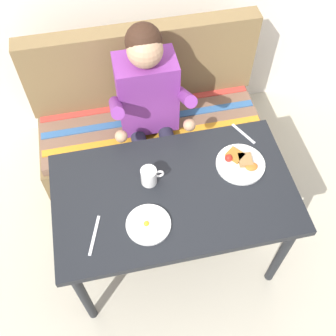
# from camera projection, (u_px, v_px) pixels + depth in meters

# --- Properties ---
(ground_plane) EXTENTS (8.00, 8.00, 0.00)m
(ground_plane) POSITION_uv_depth(u_px,v_px,m) (173.00, 250.00, 2.62)
(ground_plane) COLOR #BFB7A0
(table) EXTENTS (1.20, 0.70, 0.73)m
(table) POSITION_uv_depth(u_px,v_px,m) (174.00, 200.00, 2.08)
(table) COLOR black
(table) RESTS_ON ground
(couch) EXTENTS (1.44, 0.56, 1.00)m
(couch) POSITION_uv_depth(u_px,v_px,m) (149.00, 127.00, 2.77)
(couch) COLOR brown
(couch) RESTS_ON ground
(person) EXTENTS (0.45, 0.61, 1.21)m
(person) POSITION_uv_depth(u_px,v_px,m) (149.00, 104.00, 2.33)
(person) COLOR #7A3287
(person) RESTS_ON ground
(plate_breakfast) EXTENTS (0.25, 0.25, 0.05)m
(plate_breakfast) POSITION_uv_depth(u_px,v_px,m) (240.00, 163.00, 2.10)
(plate_breakfast) COLOR white
(plate_breakfast) RESTS_ON table
(plate_eggs) EXTENTS (0.21, 0.21, 0.04)m
(plate_eggs) POSITION_uv_depth(u_px,v_px,m) (148.00, 224.00, 1.90)
(plate_eggs) COLOR white
(plate_eggs) RESTS_ON table
(coffee_mug) EXTENTS (0.12, 0.08, 0.10)m
(coffee_mug) POSITION_uv_depth(u_px,v_px,m) (149.00, 176.00, 2.01)
(coffee_mug) COLOR white
(coffee_mug) RESTS_ON table
(fork) EXTENTS (0.09, 0.16, 0.00)m
(fork) POSITION_uv_depth(u_px,v_px,m) (243.00, 134.00, 2.22)
(fork) COLOR silver
(fork) RESTS_ON table
(knife) EXTENTS (0.08, 0.19, 0.00)m
(knife) POSITION_uv_depth(u_px,v_px,m) (94.00, 235.00, 1.88)
(knife) COLOR silver
(knife) RESTS_ON table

